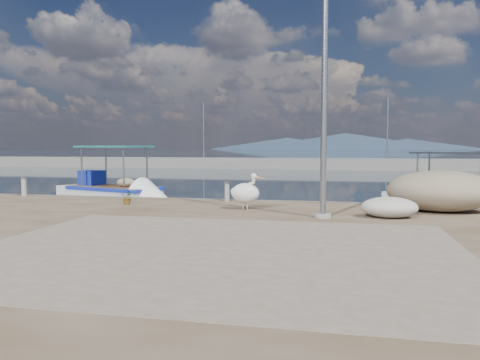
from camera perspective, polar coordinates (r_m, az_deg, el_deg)
name	(u,v)px	position (r m, az deg, el deg)	size (l,w,h in m)	color
ground	(208,242)	(11.88, -3.88, -7.53)	(1400.00, 1400.00, 0.00)	#162635
quay	(77,316)	(6.46, -19.27, -15.41)	(44.00, 22.00, 0.50)	brown
quay_patch	(216,249)	(8.68, -2.99, -8.43)	(9.00, 7.00, 0.01)	gray
breakwater	(310,164)	(51.32, 8.51, 1.98)	(120.00, 2.20, 7.50)	gray
mountains	(341,142)	(661.23, 12.24, 4.53)	(370.00, 280.00, 22.00)	#28384C
boat_left	(114,194)	(22.28, -15.13, -1.67)	(6.25, 3.72, 2.86)	white
boat_right	(451,202)	(20.55, 24.29, -2.42)	(5.49, 4.12, 2.56)	white
pelican	(246,192)	(14.00, 0.72, -1.53)	(1.16, 0.81, 1.11)	tan
lamp_post	(324,93)	(12.66, 10.24, 10.41)	(0.44, 0.96, 7.00)	gray
bollard_near	(227,190)	(16.32, -1.59, -1.28)	(0.22, 0.22, 0.68)	gray
bollard_far	(24,185)	(19.83, -24.85, -0.60)	(0.25, 0.25, 0.75)	gray
potted_plant	(128,198)	(15.70, -13.53, -2.10)	(0.42, 0.36, 0.47)	#33722D
net_pile_d	(389,207)	(13.09, 17.75, -3.18)	(1.48, 1.11, 0.56)	silver
net_pile_c	(441,191)	(14.83, 23.31, -1.23)	(3.08, 2.20, 1.21)	tan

